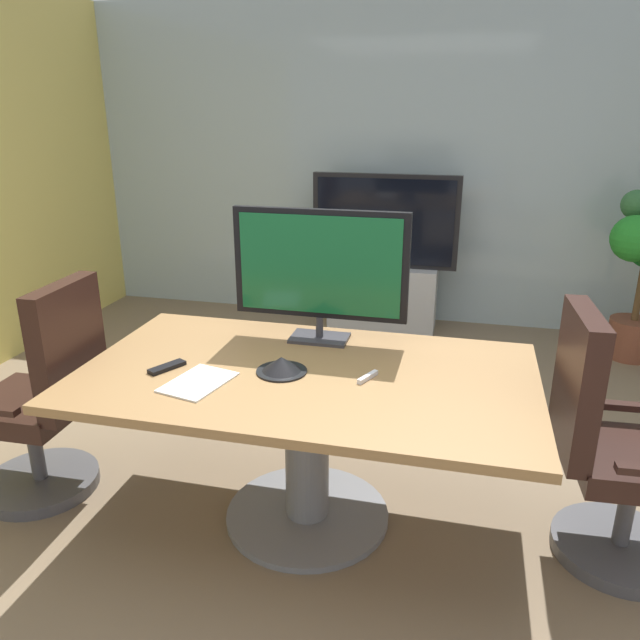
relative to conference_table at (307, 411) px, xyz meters
The scene contains 11 objects.
ground_plane 0.56m from the conference_table, 122.75° to the left, with size 6.92×6.92×0.00m, color #7A664C.
wall_back_glass_partition 3.11m from the conference_table, 90.66° to the left, with size 5.40×0.10×2.68m, color #9EB2B7.
conference_table is the anchor object (origin of this frame).
office_chair_left 1.28m from the conference_table, behind, with size 0.60×0.58×1.09m.
office_chair_right 1.28m from the conference_table, ahead, with size 0.61×0.58×1.09m.
tv_monitor 0.68m from the conference_table, 95.43° to the left, with size 0.84×0.18×0.64m.
wall_display_unit 2.66m from the conference_table, 90.65° to the left, with size 1.20×0.36×1.31m.
conference_phone 0.25m from the conference_table, 163.89° to the right, with size 0.22×0.22×0.07m.
remote_control 0.64m from the conference_table, 168.92° to the right, with size 0.05×0.17×0.02m, color black.
whiteboard_marker 0.34m from the conference_table, ahead, with size 0.13×0.02×0.02m, color silver.
paper_notepad 0.50m from the conference_table, 151.77° to the right, with size 0.21×0.30×0.01m, color white.
Camera 1 is at (0.66, -2.38, 1.84)m, focal length 34.38 mm.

